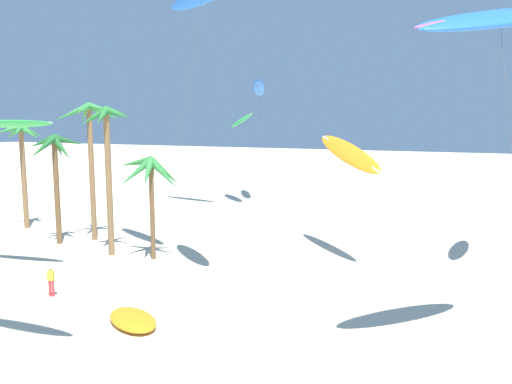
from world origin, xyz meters
name	(u,v)px	position (x,y,z in m)	size (l,w,h in m)	color
palm_tree_0	(22,145)	(-28.09, 35.91, 7.15)	(3.91, 3.95, 8.91)	olive
palm_tree_1	(54,156)	(-21.50, 32.48, 6.66)	(4.02, 4.26, 8.25)	brown
palm_tree_2	(108,140)	(-15.76, 31.31, 7.94)	(3.54, 3.83, 10.25)	olive
palm_tree_3	(150,176)	(-12.56, 31.45, 5.65)	(4.76, 4.25, 6.96)	brown
palm_tree_4	(90,130)	(-19.77, 34.51, 8.52)	(4.93, 5.12, 10.59)	olive
flying_kite_3	(349,153)	(-0.46, 36.64, 7.14)	(6.32, 12.73, 8.61)	orange
flying_kite_6	(6,124)	(-18.20, 25.20, 9.12)	(6.35, 9.22, 9.51)	green
flying_kite_7	(500,18)	(7.63, 22.65, 12.94)	(6.22, 8.03, 13.98)	blue
flying_kite_8	(241,120)	(-15.97, 54.55, 9.08)	(6.64, 9.13, 10.36)	green
flying_kite_9	(259,88)	(-14.81, 56.72, 12.65)	(4.63, 7.18, 13.82)	blue
grounded_kite_0	(133,320)	(-7.19, 21.45, 0.22)	(3.91, 3.50, 0.43)	orange
person_near_left	(51,280)	(-13.44, 23.03, 0.92)	(0.47, 0.30, 1.67)	red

